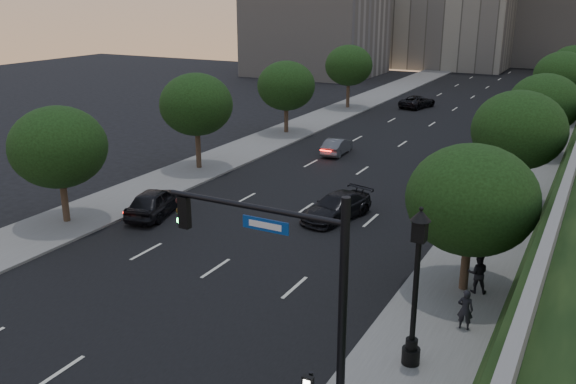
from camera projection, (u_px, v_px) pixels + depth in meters
The scene contains 24 objects.
ground at pixel (141, 319), 23.12m from camera, with size 160.00×160.00×0.00m, color black.
road_surface at pixel (395, 149), 48.31m from camera, with size 16.00×140.00×0.02m, color black.
sidewalk_right at pixel (532, 165), 43.72m from camera, with size 4.50×140.00×0.15m, color slate.
sidewalk_left at pixel (281, 135), 52.86m from camera, with size 4.50×140.00×0.15m, color slate.
office_block_filler at pixel (316, 27), 91.33m from camera, with size 18.00×16.00×14.00m, color #A8A49A.
tree_right_a at pixel (472, 200), 24.00m from camera, with size 5.20×5.20×6.24m.
tree_right_b at pixel (519, 130), 33.93m from camera, with size 5.20×5.20×6.74m.
tree_right_c at pixel (544, 104), 45.00m from camera, with size 5.20×5.20×6.24m.
tree_right_d at pixel (562, 76), 56.60m from camera, with size 5.20×5.20×6.74m.
tree_right_e at pixel (574, 65), 69.35m from camera, with size 5.20×5.20×6.24m.
tree_left_a at pixel (58, 147), 31.45m from camera, with size 5.00×5.00×6.34m.
tree_left_b at pixel (196, 105), 41.41m from camera, with size 5.00×5.00×6.71m.
tree_left_c at pixel (286, 86), 52.44m from camera, with size 5.00×5.00×6.34m.
tree_left_d at pixel (349, 65), 64.09m from camera, with size 5.00×5.00×6.71m.
traffic_signal_mast at pixel (305, 308), 16.44m from camera, with size 5.68×0.56×7.00m.
street_lamp at pixel (415, 295), 19.33m from camera, with size 0.64×0.64×5.62m.
sedan_near_left at pixel (155, 202), 33.69m from camera, with size 1.86×4.63×1.58m, color black.
sedan_mid_left at pixel (337, 146), 46.64m from camera, with size 1.35×3.87×1.27m, color #4E5055.
sedan_far_left at pixel (418, 102), 65.75m from camera, with size 2.20×4.78×1.33m, color black.
sedan_near_right at pixel (337, 207), 33.20m from camera, with size 1.94×4.77×1.38m, color black.
sedan_far_right at pixel (494, 141), 47.57m from camera, with size 1.82×4.52×1.54m, color slate.
pedestrian_a at pixel (465, 310), 21.93m from camera, with size 0.56×0.37×1.54m, color black.
pedestrian_b at pixel (478, 273), 24.63m from camera, with size 0.81×0.63×1.67m, color black.
pedestrian_c at pixel (498, 220), 30.12m from camera, with size 1.13×0.47×1.92m, color black.
Camera 1 is at (14.55, -15.47, 11.75)m, focal length 38.00 mm.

